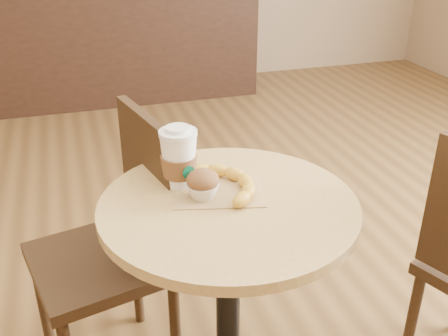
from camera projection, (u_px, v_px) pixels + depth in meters
name	position (u px, v px, depth m)	size (l,w,h in m)	color
cafe_table	(228.00, 270.00, 1.47)	(0.69, 0.69, 0.75)	black
chair_left	(118.00, 243.00, 1.64)	(0.48, 0.48, 0.91)	#301F11
service_counter	(117.00, 34.00, 4.24)	(2.30, 0.65, 1.04)	black
kraft_bag	(219.00, 192.00, 1.42)	(0.24, 0.18, 0.00)	#A88551
coffee_cup	(179.00, 160.00, 1.42)	(0.10, 0.11, 0.17)	white
muffin	(203.00, 184.00, 1.38)	(0.09, 0.09, 0.08)	silver
banana	(227.00, 183.00, 1.42)	(0.17, 0.26, 0.04)	gold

